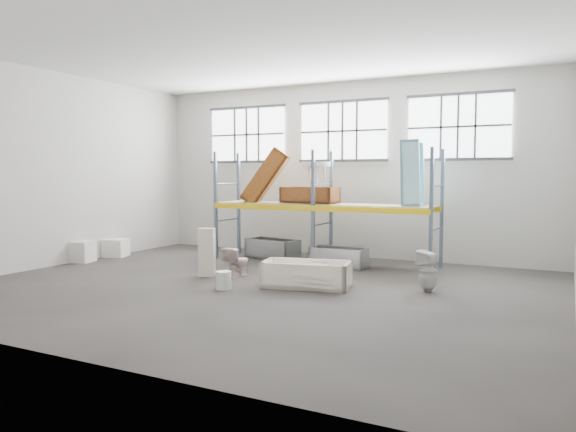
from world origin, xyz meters
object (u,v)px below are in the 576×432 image
Objects in this scene: carton_near at (80,251)px; rust_tub_flat at (310,195)px; bathtub_beige at (306,274)px; bucket at (224,280)px; steel_tub_left at (273,249)px; cistern_tall at (207,252)px; blue_tub_upright at (412,173)px; toilet_white at (428,271)px; toilet_beige at (237,262)px; steel_tub_right at (339,258)px.

rust_tub_flat is at bearing 26.76° from carton_near.
bathtub_beige is at bearing -1.55° from carton_near.
steel_tub_left is at bearing 104.83° from bucket.
bathtub_beige is 4.94× the size of bucket.
cistern_tall reaches higher than steel_tub_left.
steel_tub_left is 4.21m from bucket.
carton_near is at bearing -146.45° from steel_tub_left.
bathtub_beige is 1.13× the size of blue_tub_upright.
bathtub_beige is 1.21× the size of steel_tub_left.
steel_tub_left reaches higher than bathtub_beige.
cistern_tall is 4.29m from carton_near.
bucket is at bearing -75.17° from steel_tub_left.
bucket is (-0.11, -3.98, -1.63)m from rust_tub_flat.
steel_tub_left is at bearing -97.56° from toilet_white.
bucket is at bearing 116.98° from toilet_beige.
bucket is at bearing -157.18° from bathtub_beige.
blue_tub_upright is at bearing 0.93° from steel_tub_left.
carton_near is at bearing 166.36° from bathtub_beige.
cistern_tall is at bearing -1.81° from carton_near.
steel_tub_left is (0.09, 3.03, -0.28)m from cistern_tall.
toilet_white reaches higher than toilet_beige.
rust_tub_flat is (-1.31, 2.98, 1.55)m from bathtub_beige.
bathtub_beige is at bearing 174.90° from toilet_beige.
blue_tub_upright is at bearing 55.57° from bucket.
rust_tub_flat is at bearing 156.60° from steel_tub_right.
steel_tub_left is 2.28× the size of carton_near.
toilet_beige is at bearing 2.11° from carton_near.
toilet_beige is at bearing 157.31° from bathtub_beige.
rust_tub_flat is (1.19, -0.09, 1.54)m from steel_tub_left.
steel_tub_left is (-0.54, 2.71, -0.07)m from toilet_beige.
rust_tub_flat is at bearing -4.44° from steel_tub_left.
rust_tub_flat reaches higher than cistern_tall.
carton_near is (-5.44, 1.18, 0.10)m from bucket.
cistern_tall reaches higher than carton_near.
bathtub_beige is at bearing -66.33° from rust_tub_flat.
toilet_white is at bearing -13.92° from cistern_tall.
rust_tub_flat is at bearing 45.34° from cistern_tall.
rust_tub_flat is (1.28, 2.93, 1.26)m from cistern_tall.
toilet_beige is 4.82m from blue_tub_upright.
carton_near is (-4.36, -2.89, 0.01)m from steel_tub_left.
steel_tub_right is at bearing -122.05° from toilet_beige.
rust_tub_flat is at bearing 101.57° from bathtub_beige.
steel_tub_right is 1.92m from rust_tub_flat.
toilet_white is at bearing -34.76° from steel_tub_right.
blue_tub_upright is (3.91, 0.06, 2.12)m from steel_tub_left.
steel_tub_left is 1.95m from rust_tub_flat.
carton_near is (-8.27, -2.96, -2.11)m from blue_tub_upright.
carton_near is (-5.55, -2.80, -1.54)m from rust_tub_flat.
rust_tub_flat is 4.02× the size of bucket.
cistern_tall is at bearing -64.28° from toilet_white.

